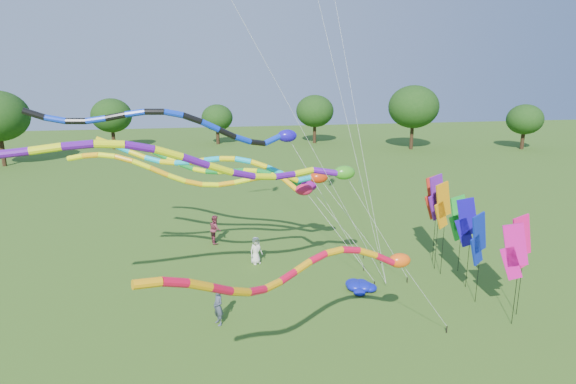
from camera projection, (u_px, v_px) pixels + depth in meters
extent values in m
plane|color=#2B5616|center=(366.00, 337.00, 19.38)|extent=(160.00, 160.00, 0.00)
cylinder|color=#382314|center=(523.00, 138.00, 68.09)|extent=(0.50, 0.50, 2.76)
ellipsoid|color=#183D10|center=(527.00, 113.00, 67.23)|extent=(5.83, 5.83, 4.95)
cylinder|color=#382314|center=(413.00, 133.00, 71.60)|extent=(0.50, 0.50, 3.31)
ellipsoid|color=#183D10|center=(415.00, 104.00, 70.56)|extent=(6.99, 6.99, 5.94)
cylinder|color=#382314|center=(315.00, 137.00, 69.81)|extent=(0.50, 0.50, 2.62)
ellipsoid|color=#183D10|center=(316.00, 114.00, 68.99)|extent=(5.52, 5.52, 4.69)
cylinder|color=#382314|center=(218.00, 136.00, 71.67)|extent=(0.50, 0.50, 2.43)
ellipsoid|color=#183D10|center=(217.00, 115.00, 70.91)|extent=(5.13, 5.13, 4.36)
cylinder|color=#382314|center=(113.00, 139.00, 67.22)|extent=(0.50, 0.50, 2.78)
ellipsoid|color=#183D10|center=(111.00, 113.00, 66.35)|extent=(5.86, 5.86, 4.98)
cylinder|color=black|center=(447.00, 329.00, 19.65)|extent=(0.05, 0.05, 0.30)
cylinder|color=silver|center=(425.00, 296.00, 18.28)|extent=(0.02, 0.02, 4.83)
ellipsoid|color=#FE560D|center=(400.00, 260.00, 16.94)|extent=(0.81, 0.52, 0.52)
cylinder|color=red|center=(384.00, 259.00, 16.58)|extent=(0.24, 0.24, 0.77)
cylinder|color=orange|center=(368.00, 253.00, 16.27)|extent=(0.24, 0.24, 0.73)
cylinder|color=red|center=(351.00, 250.00, 15.96)|extent=(0.24, 0.24, 0.68)
cylinder|color=orange|center=(334.00, 252.00, 15.65)|extent=(0.24, 0.24, 0.66)
cylinder|color=red|center=(318.00, 258.00, 15.31)|extent=(0.24, 0.24, 0.67)
cylinder|color=orange|center=(302.00, 267.00, 14.93)|extent=(0.24, 0.24, 0.68)
cylinder|color=red|center=(287.00, 277.00, 14.50)|extent=(0.24, 0.24, 0.68)
cylinder|color=orange|center=(272.00, 285.00, 14.02)|extent=(0.24, 0.24, 0.68)
cylinder|color=red|center=(257.00, 291.00, 13.48)|extent=(0.24, 0.24, 0.70)
cylinder|color=orange|center=(240.00, 292.00, 12.90)|extent=(0.24, 0.24, 0.74)
cylinder|color=red|center=(221.00, 289.00, 12.31)|extent=(0.24, 0.24, 0.76)
cylinder|color=orange|center=(199.00, 285.00, 11.75)|extent=(0.24, 0.24, 0.74)
cylinder|color=red|center=(175.00, 282.00, 11.25)|extent=(0.24, 0.24, 0.70)
cylinder|color=orange|center=(147.00, 283.00, 10.83)|extent=(0.24, 0.24, 0.66)
cylinder|color=black|center=(374.00, 284.00, 23.91)|extent=(0.05, 0.05, 0.30)
cylinder|color=silver|center=(340.00, 237.00, 23.24)|extent=(0.02, 0.02, 5.92)
ellipsoid|color=#CF1742|center=(304.00, 190.00, 22.60)|extent=(0.85, 0.55, 0.55)
cylinder|color=#FFAC0D|center=(289.00, 183.00, 22.76)|extent=(0.25, 0.25, 1.06)
cylinder|color=#F7FE0C|center=(273.00, 176.00, 22.93)|extent=(0.25, 0.25, 0.74)
cylinder|color=#FFAC0D|center=(257.00, 178.00, 22.91)|extent=(0.25, 0.25, 0.75)
cylinder|color=#F7FE0C|center=(242.00, 181.00, 22.84)|extent=(0.25, 0.25, 0.76)
cylinder|color=#FFAC0D|center=(226.00, 184.00, 22.70)|extent=(0.25, 0.25, 0.76)
cylinder|color=#F7FE0C|center=(210.00, 185.00, 22.50)|extent=(0.25, 0.25, 0.76)
cylinder|color=#FFAC0D|center=(194.00, 183.00, 22.25)|extent=(0.25, 0.25, 0.79)
cylinder|color=#F7FE0C|center=(177.00, 178.00, 21.98)|extent=(0.25, 0.25, 0.82)
cylinder|color=#FFAC0D|center=(159.00, 172.00, 21.71)|extent=(0.25, 0.25, 0.84)
cylinder|color=#F7FE0C|center=(141.00, 164.00, 21.50)|extent=(0.25, 0.25, 0.81)
cylinder|color=#FFAC0D|center=(124.00, 159.00, 21.36)|extent=(0.25, 0.25, 0.77)
cylinder|color=#F7FE0C|center=(107.00, 156.00, 21.32)|extent=(0.25, 0.25, 0.74)
cylinder|color=#FFAC0D|center=(91.00, 155.00, 21.38)|extent=(0.25, 0.25, 0.75)
cylinder|color=#F7FE0C|center=(76.00, 157.00, 21.52)|extent=(0.25, 0.25, 0.77)
cylinder|color=black|center=(407.00, 280.00, 24.36)|extent=(0.05, 0.05, 0.30)
cylinder|color=silver|center=(378.00, 229.00, 22.83)|extent=(0.02, 0.02, 6.97)
ellipsoid|color=#38991B|center=(344.00, 173.00, 21.33)|extent=(0.98, 0.63, 0.63)
cylinder|color=#560D94|center=(325.00, 172.00, 21.17)|extent=(0.28, 0.28, 1.10)
cylinder|color=#E3EF0C|center=(303.00, 172.00, 20.90)|extent=(0.28, 0.28, 1.00)
cylinder|color=#560D94|center=(284.00, 175.00, 20.36)|extent=(0.28, 0.28, 1.00)
cylinder|color=#E3EF0C|center=(264.00, 177.00, 19.78)|extent=(0.28, 0.28, 1.02)
cylinder|color=#560D94|center=(243.00, 174.00, 19.15)|extent=(0.28, 0.28, 1.05)
cylinder|color=#E3EF0C|center=(220.00, 169.00, 18.51)|extent=(0.28, 0.28, 1.07)
cylinder|color=#560D94|center=(195.00, 161.00, 17.89)|extent=(0.28, 0.28, 1.08)
cylinder|color=#E3EF0C|center=(169.00, 153.00, 17.33)|extent=(0.28, 0.28, 1.05)
cylinder|color=#560D94|center=(140.00, 147.00, 16.85)|extent=(0.28, 0.28, 1.01)
cylinder|color=#E3EF0C|center=(109.00, 144.00, 16.46)|extent=(0.28, 0.28, 1.00)
cylinder|color=#560D94|center=(78.00, 145.00, 16.16)|extent=(0.28, 0.28, 1.00)
cylinder|color=#E3EF0C|center=(46.00, 149.00, 15.92)|extent=(0.28, 0.28, 1.01)
cylinder|color=#560D94|center=(12.00, 153.00, 15.70)|extent=(0.28, 0.28, 1.01)
cylinder|color=black|center=(364.00, 268.00, 25.85)|extent=(0.05, 0.05, 0.30)
cylinder|color=silver|center=(328.00, 205.00, 24.18)|extent=(0.02, 0.02, 8.45)
ellipsoid|color=#1B0DB7|center=(287.00, 136.00, 22.53)|extent=(0.92, 0.59, 0.59)
cylinder|color=#0C30CD|center=(272.00, 140.00, 22.33)|extent=(0.27, 0.27, 0.82)
cylinder|color=black|center=(257.00, 143.00, 22.02)|extent=(0.27, 0.27, 0.79)
cylinder|color=#0C30CD|center=(243.00, 139.00, 21.53)|extent=(0.27, 0.27, 0.82)
cylinder|color=black|center=(227.00, 133.00, 21.04)|extent=(0.27, 0.27, 0.85)
cylinder|color=#0C30CD|center=(210.00, 126.00, 20.59)|extent=(0.27, 0.27, 0.85)
cylinder|color=black|center=(192.00, 118.00, 20.21)|extent=(0.27, 0.27, 0.81)
cylinder|color=#0C30CD|center=(174.00, 113.00, 19.91)|extent=(0.27, 0.27, 0.77)
cylinder|color=black|center=(154.00, 112.00, 19.71)|extent=(0.27, 0.27, 0.77)
cylinder|color=#0C30CD|center=(135.00, 113.00, 19.58)|extent=(0.27, 0.27, 0.78)
cylinder|color=black|center=(116.00, 116.00, 19.51)|extent=(0.27, 0.27, 0.79)
cylinder|color=#0C30CD|center=(96.00, 120.00, 19.45)|extent=(0.27, 0.27, 0.79)
cylinder|color=black|center=(76.00, 121.00, 19.35)|extent=(0.27, 0.27, 0.77)
cylinder|color=#0C30CD|center=(55.00, 119.00, 19.20)|extent=(0.27, 0.27, 0.78)
cylinder|color=black|center=(34.00, 114.00, 18.96)|extent=(0.27, 0.27, 0.81)
cylinder|color=black|center=(380.00, 261.00, 26.83)|extent=(0.05, 0.05, 0.30)
cylinder|color=silver|center=(350.00, 219.00, 26.16)|extent=(0.02, 0.02, 5.87)
ellipsoid|color=red|center=(319.00, 177.00, 25.52)|extent=(1.00, 0.64, 0.64)
cylinder|color=#0DB9DD|center=(305.00, 179.00, 25.31)|extent=(0.29, 0.29, 0.90)
cylinder|color=yellow|center=(290.00, 177.00, 24.99)|extent=(0.29, 0.29, 0.90)
cylinder|color=#0DB9DD|center=(275.00, 170.00, 24.79)|extent=(0.29, 0.29, 0.89)
cylinder|color=yellow|center=(259.00, 164.00, 24.67)|extent=(0.29, 0.29, 0.85)
cylinder|color=#0DB9DD|center=(243.00, 160.00, 24.64)|extent=(0.29, 0.29, 0.82)
cylinder|color=yellow|center=(228.00, 159.00, 24.71)|extent=(0.29, 0.29, 0.82)
cylinder|color=#0DB9DD|center=(212.00, 159.00, 24.85)|extent=(0.29, 0.29, 0.83)
cylinder|color=yellow|center=(197.00, 161.00, 25.03)|extent=(0.29, 0.29, 0.84)
cylinder|color=#0DB9DD|center=(183.00, 163.00, 25.21)|extent=(0.29, 0.29, 0.83)
cylinder|color=yellow|center=(168.00, 162.00, 25.33)|extent=(0.29, 0.29, 0.82)
cylinder|color=#0DB9DD|center=(153.00, 160.00, 25.38)|extent=(0.29, 0.29, 0.83)
cylinder|color=yellow|center=(137.00, 155.00, 25.34)|extent=(0.29, 0.29, 0.86)
cylinder|color=#0DB9DD|center=(121.00, 148.00, 25.21)|extent=(0.29, 0.29, 0.89)
cylinder|color=yellow|center=(105.00, 142.00, 25.02)|extent=(0.29, 0.29, 0.88)
cylinder|color=black|center=(363.00, 256.00, 27.57)|extent=(0.05, 0.05, 0.30)
cylinder|color=silver|center=(336.00, 220.00, 27.36)|extent=(0.02, 0.02, 5.04)
ellipsoid|color=#890C7C|center=(308.00, 186.00, 27.19)|extent=(1.01, 0.65, 0.65)
cylinder|color=#128A2B|center=(294.00, 183.00, 27.01)|extent=(0.29, 0.29, 1.10)
cylinder|color=#F8FF0D|center=(279.00, 177.00, 26.84)|extent=(0.29, 0.29, 0.87)
cylinder|color=#128A2B|center=(265.00, 172.00, 27.03)|extent=(0.29, 0.29, 0.85)
cylinder|color=#F8FF0D|center=(251.00, 171.00, 27.31)|extent=(0.29, 0.29, 0.85)
cylinder|color=#128A2B|center=(238.00, 171.00, 27.65)|extent=(0.29, 0.29, 0.86)
cylinder|color=#F8FF0D|center=(225.00, 172.00, 28.01)|extent=(0.29, 0.29, 0.86)
cylinder|color=#128A2B|center=(212.00, 172.00, 28.34)|extent=(0.29, 0.29, 0.85)
cylinder|color=#F8FF0D|center=(200.00, 170.00, 28.62)|extent=(0.29, 0.29, 0.84)
cylinder|color=#128A2B|center=(187.00, 167.00, 28.81)|extent=(0.29, 0.29, 0.87)
cylinder|color=#F8FF0D|center=(174.00, 161.00, 28.91)|extent=(0.29, 0.29, 0.90)
cylinder|color=#128A2B|center=(160.00, 155.00, 28.93)|extent=(0.29, 0.29, 0.92)
cylinder|color=#F8FF0D|center=(146.00, 149.00, 28.88)|extent=(0.29, 0.29, 0.90)
cylinder|color=#128A2B|center=(132.00, 145.00, 28.82)|extent=(0.29, 0.29, 0.87)
cylinder|color=#F8FF0D|center=(117.00, 143.00, 28.75)|extent=(0.29, 0.29, 0.86)
cylinder|color=black|center=(386.00, 286.00, 23.62)|extent=(0.04, 0.04, 0.30)
cylinder|color=silver|center=(340.00, 90.00, 21.46)|extent=(0.01, 0.01, 19.24)
cylinder|color=black|center=(386.00, 286.00, 23.62)|extent=(0.04, 0.04, 0.30)
cylinder|color=silver|center=(274.00, 78.00, 19.03)|extent=(0.01, 0.01, 22.86)
cylinder|color=black|center=(386.00, 286.00, 23.62)|extent=(0.04, 0.04, 0.30)
cylinder|color=silver|center=(354.00, 106.00, 24.22)|extent=(0.01, 0.01, 18.00)
cylinder|color=black|center=(522.00, 269.00, 20.68)|extent=(0.02, 0.02, 4.27)
cube|color=#F80D72|center=(522.00, 236.00, 20.24)|extent=(1.16, 0.25, 1.93)
cube|color=#F80D72|center=(518.00, 254.00, 20.40)|extent=(1.01, 0.23, 1.51)
cylinder|color=black|center=(435.00, 222.00, 26.60)|extent=(0.02, 0.02, 4.66)
cube|color=red|center=(434.00, 192.00, 26.11)|extent=(1.16, 0.26, 1.93)
cube|color=red|center=(432.00, 206.00, 26.27)|extent=(1.01, 0.23, 1.51)
cylinder|color=black|center=(461.00, 237.00, 25.37)|extent=(0.02, 0.02, 3.89)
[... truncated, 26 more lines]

